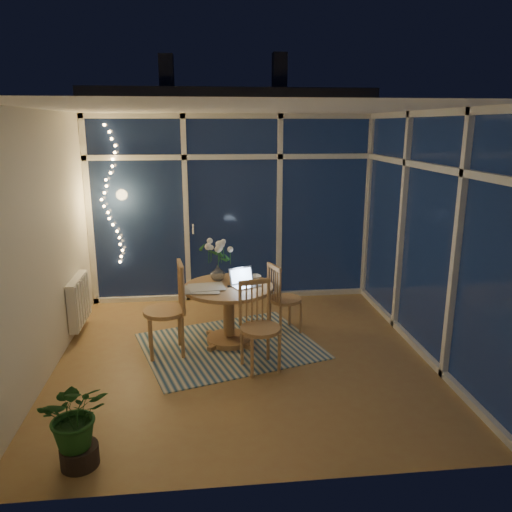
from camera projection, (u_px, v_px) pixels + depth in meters
name	position (u px, v px, depth m)	size (l,w,h in m)	color
floor	(246.00, 357.00, 5.44)	(4.00, 4.00, 0.00)	#9C7044
ceiling	(245.00, 108.00, 4.78)	(4.00, 4.00, 0.00)	white
wall_back	(233.00, 209.00, 7.03)	(4.00, 0.04, 2.60)	white
wall_front	(273.00, 310.00, 3.18)	(4.00, 0.04, 2.60)	white
wall_left	(43.00, 246.00, 4.90)	(0.04, 4.00, 2.60)	white
wall_right	(432.00, 236.00, 5.32)	(0.04, 4.00, 2.60)	white
window_wall_back	(233.00, 210.00, 6.99)	(4.00, 0.10, 2.60)	silver
window_wall_right	(428.00, 236.00, 5.31)	(0.10, 4.00, 2.60)	silver
radiator	(79.00, 301.00, 6.00)	(0.10, 0.70, 0.58)	white
fairy_lights	(110.00, 196.00, 6.68)	(0.24, 0.10, 1.85)	#FFB766
garden_patio	(249.00, 250.00, 10.31)	(12.00, 6.00, 0.10)	black
garden_fence	(222.00, 201.00, 10.50)	(11.00, 0.08, 1.80)	#362313
neighbour_roof	(228.00, 135.00, 13.08)	(7.00, 3.00, 2.20)	#373B43
garden_shrubs	(181.00, 246.00, 8.51)	(0.90, 0.90, 0.90)	black
rug	(230.00, 346.00, 5.70)	(1.88, 1.50, 0.01)	beige
dining_table	(229.00, 315.00, 5.71)	(1.01, 1.01, 0.69)	#AF7D4F
chair_left	(165.00, 309.00, 5.38)	(0.48, 0.48, 1.05)	#AF7D4F
chair_right	(285.00, 298.00, 5.99)	(0.41, 0.41, 0.88)	#AF7D4F
chair_front	(260.00, 327.00, 5.05)	(0.43, 0.43, 0.93)	#AF7D4F
laptop	(246.00, 277.00, 5.57)	(0.29, 0.26, 0.21)	silver
flower_vase	(218.00, 272.00, 5.80)	(0.20, 0.20, 0.21)	silver
bowl	(254.00, 277.00, 5.89)	(0.15, 0.15, 0.04)	silver
newspapers	(204.00, 289.00, 5.50)	(0.39, 0.30, 0.02)	silver
phone	(232.00, 286.00, 5.59)	(0.10, 0.05, 0.01)	black
potted_plant	(76.00, 420.00, 3.61)	(0.54, 0.47, 0.76)	#1A4A1C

